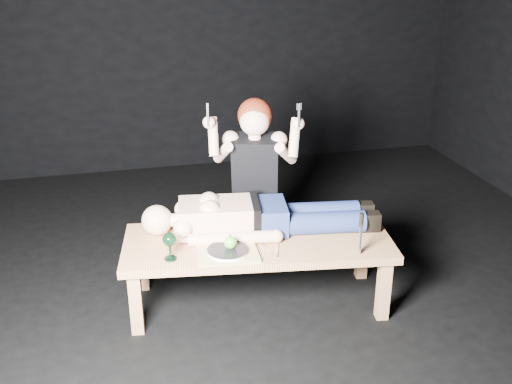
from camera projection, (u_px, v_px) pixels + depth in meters
The scene contains 13 objects.
ground at pixel (274, 286), 4.07m from camera, with size 5.00×5.00×0.00m, color black.
back_wall at pixel (207, 15), 5.73m from camera, with size 5.00×5.00×0.00m, color black.
table at pixel (258, 272), 3.80m from camera, with size 1.65×0.62×0.45m, color tan.
lying_man at pixel (263, 212), 3.80m from camera, with size 1.53×0.47×0.25m, color beige, non-canonical shape.
kneeling_woman at pixel (256, 180), 4.15m from camera, with size 0.67×0.75×1.26m, color black, non-canonical shape.
serving_tray at pixel (228, 254), 3.53m from camera, with size 0.35×0.26×0.02m, color tan.
plate at pixel (227, 251), 3.52m from camera, with size 0.24×0.24×0.02m, color white.
apple at pixel (230, 242), 3.52m from camera, with size 0.08×0.08×0.08m, color green.
goblet at pixel (170, 246), 3.46m from camera, with size 0.08×0.08×0.17m, color black, non-canonical shape.
fork_flat at pixel (204, 259), 3.49m from camera, with size 0.02×0.18×0.01m, color #B2B2B7.
knife_flat at pixel (277, 251), 3.58m from camera, with size 0.02×0.18×0.01m, color #B2B2B7.
spoon_flat at pixel (264, 246), 3.63m from camera, with size 0.02×0.18×0.01m, color #B2B2B7.
carving_knife at pixel (360, 234), 3.50m from camera, with size 0.03×0.04×0.26m, color #B2B2B7, non-canonical shape.
Camera 1 is at (-0.95, -3.38, 2.16)m, focal length 42.28 mm.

